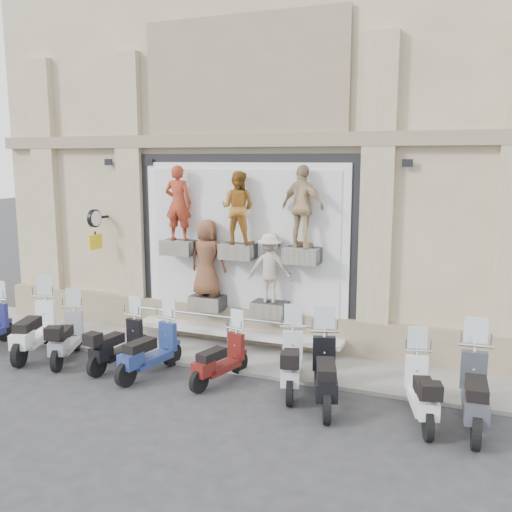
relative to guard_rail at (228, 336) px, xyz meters
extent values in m
plane|color=#2C2C2F|center=(0.00, -2.00, -0.47)|extent=(90.00, 90.00, 0.00)
cube|color=gray|center=(0.00, 0.10, -0.43)|extent=(16.00, 2.20, 0.08)
cube|color=black|center=(0.00, 0.96, 1.93)|extent=(5.60, 0.10, 4.30)
cube|color=white|center=(0.00, 0.90, 1.93)|extent=(5.10, 0.06, 3.90)
cube|color=white|center=(0.00, 0.86, 1.93)|extent=(4.70, 0.04, 3.60)
cube|color=white|center=(0.00, 0.55, -0.05)|extent=(5.10, 0.75, 0.10)
cube|color=#28282B|center=(-1.55, 0.59, 1.86)|extent=(0.80, 0.50, 0.35)
imported|color=#B63C22|center=(-1.55, 0.59, 2.93)|extent=(0.70, 0.51, 1.79)
cube|color=#28282B|center=(0.00, 0.59, 1.86)|extent=(0.80, 0.50, 0.35)
imported|color=#996222|center=(0.00, 0.59, 2.87)|extent=(0.82, 0.65, 1.66)
cube|color=#28282B|center=(1.55, 0.59, 1.86)|extent=(0.80, 0.50, 0.35)
imported|color=tan|center=(1.55, 0.59, 2.94)|extent=(1.15, 0.75, 1.81)
cube|color=#28282B|center=(-0.80, 0.59, 0.56)|extent=(0.80, 0.50, 0.35)
imported|color=brown|center=(-0.80, 0.59, 1.65)|extent=(0.90, 0.59, 1.83)
cube|color=#28282B|center=(0.80, 0.59, 0.56)|extent=(0.80, 0.50, 0.35)
imported|color=beige|center=(0.80, 0.59, 1.53)|extent=(1.11, 0.75, 1.59)
cube|color=black|center=(-3.90, 0.72, 2.49)|extent=(0.06, 0.56, 0.06)
cylinder|color=black|center=(-3.90, 0.45, 2.49)|extent=(0.10, 0.46, 0.46)
cube|color=yellow|center=(-3.90, 0.45, 1.89)|extent=(0.04, 0.50, 0.38)
camera|label=1|loc=(5.27, -11.29, 3.98)|focal=40.00mm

